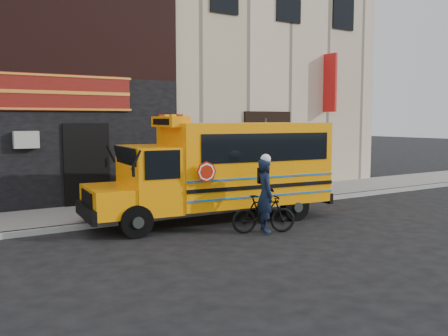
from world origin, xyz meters
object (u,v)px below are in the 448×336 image
object	(u,v)px
sign_pole	(266,157)
school_bus	(224,167)
bicycle	(263,214)
cyclist	(265,197)

from	to	relation	value
sign_pole	school_bus	bearing A→B (deg)	-152.09
school_bus	bicycle	distance (m)	2.15
school_bus	bicycle	bearing A→B (deg)	-90.50
school_bus	sign_pole	world-z (taller)	school_bus
sign_pole	cyclist	size ratio (longest dim) A/B	1.57
school_bus	cyclist	distance (m)	2.03
sign_pole	cyclist	distance (m)	4.15
bicycle	cyclist	world-z (taller)	cyclist
sign_pole	bicycle	world-z (taller)	sign_pole
sign_pole	bicycle	size ratio (longest dim) A/B	1.79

